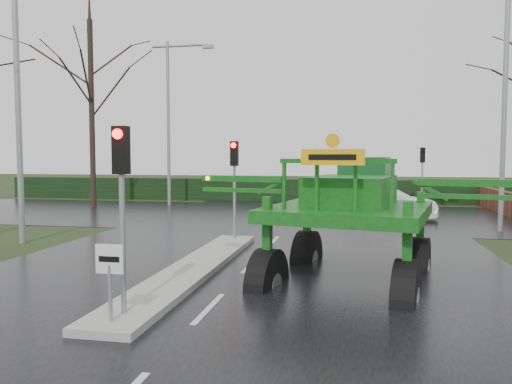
% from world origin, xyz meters
% --- Properties ---
extents(ground, '(140.00, 140.00, 0.00)m').
position_xyz_m(ground, '(0.00, 0.00, 0.00)').
color(ground, black).
rests_on(ground, ground).
extents(road_main, '(14.00, 80.00, 0.02)m').
position_xyz_m(road_main, '(0.00, 10.00, 0.00)').
color(road_main, black).
rests_on(road_main, ground).
extents(road_cross, '(80.00, 12.00, 0.02)m').
position_xyz_m(road_cross, '(0.00, 16.00, 0.01)').
color(road_cross, black).
rests_on(road_cross, ground).
extents(median_island, '(1.20, 10.00, 0.16)m').
position_xyz_m(median_island, '(-1.30, 3.00, 0.09)').
color(median_island, gray).
rests_on(median_island, ground).
extents(hedge_row, '(44.00, 0.90, 1.50)m').
position_xyz_m(hedge_row, '(0.00, 24.00, 0.75)').
color(hedge_row, black).
rests_on(hedge_row, ground).
extents(keep_left_sign, '(0.50, 0.07, 1.35)m').
position_xyz_m(keep_left_sign, '(-1.30, -1.50, 1.06)').
color(keep_left_sign, gray).
rests_on(keep_left_sign, ground).
extents(traffic_signal_near, '(0.26, 0.33, 3.52)m').
position_xyz_m(traffic_signal_near, '(-1.30, -1.01, 2.59)').
color(traffic_signal_near, gray).
rests_on(traffic_signal_near, ground).
extents(traffic_signal_mid, '(0.26, 0.33, 3.52)m').
position_xyz_m(traffic_signal_mid, '(-1.30, 7.49, 2.59)').
color(traffic_signal_mid, gray).
rests_on(traffic_signal_mid, ground).
extents(traffic_signal_far, '(0.26, 0.33, 3.52)m').
position_xyz_m(traffic_signal_far, '(6.50, 20.01, 2.59)').
color(traffic_signal_far, gray).
rests_on(traffic_signal_far, ground).
extents(street_light_left_near, '(3.85, 0.30, 10.00)m').
position_xyz_m(street_light_left_near, '(-8.19, 6.00, 5.99)').
color(street_light_left_near, gray).
rests_on(street_light_left_near, ground).
extents(street_light_right, '(3.85, 0.30, 10.00)m').
position_xyz_m(street_light_right, '(8.19, 12.00, 5.99)').
color(street_light_right, gray).
rests_on(street_light_right, ground).
extents(street_light_left_far, '(3.85, 0.30, 10.00)m').
position_xyz_m(street_light_left_far, '(-8.19, 20.00, 5.99)').
color(street_light_left_far, gray).
rests_on(street_light_left_far, ground).
extents(tree_left_far, '(7.70, 7.70, 13.26)m').
position_xyz_m(tree_left_far, '(-12.50, 18.00, 7.15)').
color(tree_left_far, black).
rests_on(tree_left_far, ground).
extents(crop_sprayer, '(7.64, 5.46, 4.34)m').
position_xyz_m(crop_sprayer, '(0.85, 2.20, 2.05)').
color(crop_sprayer, black).
rests_on(crop_sprayer, ground).
extents(white_sedan, '(4.75, 2.37, 1.50)m').
position_xyz_m(white_sedan, '(4.36, 15.30, 0.00)').
color(white_sedan, silver).
rests_on(white_sedan, ground).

